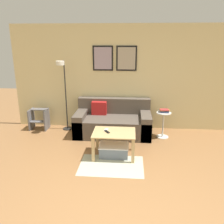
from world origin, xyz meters
The scene contains 11 objects.
wall_back centered at (-0.01, 3.44, 1.28)m, with size 5.60×0.09×2.55m.
area_rug centered at (-0.17, 1.43, 0.00)m, with size 1.16×0.79×0.01m, color #B2B79E.
couch centered at (-0.27, 2.96, 0.28)m, with size 1.77×0.92×0.81m.
coffee_table centered at (-0.15, 1.83, 0.39)m, with size 0.81×0.61×0.49m.
storage_bin centered at (-0.16, 1.82, 0.12)m, with size 0.57×0.40×0.23m.
floor_lamp centered at (-1.44, 3.00, 1.17)m, with size 0.24×0.51×1.73m.
side_table centered at (0.91, 2.84, 0.36)m, with size 0.33×0.33×0.60m.
book_stack centered at (0.92, 2.86, 0.64)m, with size 0.26×0.18×0.07m.
remote_control centered at (-0.29, 1.82, 0.50)m, with size 0.04×0.15×0.02m, color black.
cell_phone centered at (-0.32, 1.93, 0.50)m, with size 0.07×0.14×0.01m, color silver.
step_stool centered at (-2.16, 3.12, 0.27)m, with size 0.43×0.37×0.51m.
Camera 1 is at (0.15, -2.38, 2.21)m, focal length 38.00 mm.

